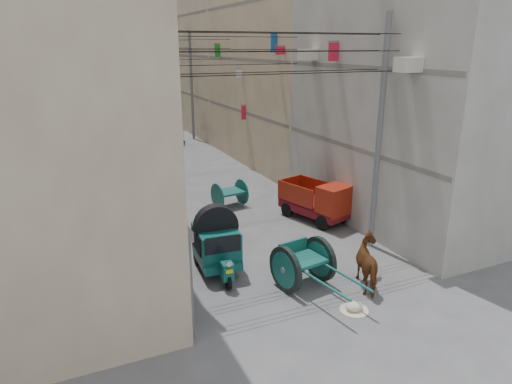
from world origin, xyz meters
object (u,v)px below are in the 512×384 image
horse (371,264)px  distant_car_grey (173,137)px  second_cart (230,193)px  distant_car_white (128,147)px  feed_sack (354,306)px  distant_car_green (133,116)px  auto_rickshaw (216,242)px  mini_truck (321,203)px  tonga_cart (303,263)px

horse → distant_car_grey: size_ratio=0.48×
second_cart → distant_car_white: (-2.51, 11.94, 0.01)m
feed_sack → distant_car_grey: bearing=87.6°
distant_car_white → distant_car_green: (2.72, 13.76, 0.00)m
distant_car_grey → second_cart: bearing=-74.6°
second_cart → distant_car_white: size_ratio=0.40×
auto_rickshaw → distant_car_white: 17.59m
horse → distant_car_white: size_ratio=0.48×
distant_car_grey → auto_rickshaw: bearing=-80.9°
auto_rickshaw → horse: 4.81m
second_cart → horse: 8.60m
mini_truck → feed_sack: 6.67m
second_cart → distant_car_grey: (1.01, 14.10, -0.01)m
mini_truck → distant_car_grey: size_ratio=0.88×
auto_rickshaw → distant_car_grey: bearing=84.3°
mini_truck → distant_car_white: bearing=92.6°
second_cart → horse: (1.23, -8.51, 0.13)m
auto_rickshaw → feed_sack: 4.68m
horse → distant_car_white: (-3.74, 20.45, -0.12)m
distant_car_grey → feed_sack: bearing=-72.9°
horse → distant_car_grey: (-0.22, 22.61, -0.14)m
tonga_cart → horse: 2.02m
feed_sack → distant_car_white: 21.50m
feed_sack → horse: size_ratio=0.28×
horse → distant_car_white: bearing=-60.3°
auto_rickshaw → feed_sack: (2.65, -3.75, -0.89)m
feed_sack → distant_car_grey: 23.53m
tonga_cart → distant_car_white: (-1.93, 19.54, -0.11)m
horse → feed_sack: bearing=55.9°
feed_sack → second_cart: bearing=90.2°
second_cart → distant_car_grey: 14.14m
mini_truck → feed_sack: size_ratio=6.63×
auto_rickshaw → feed_sack: bearing=-50.0°
tonga_cart → feed_sack: bearing=-80.5°
mini_truck → distant_car_green: bearing=78.7°
distant_car_green → auto_rickshaw: bearing=81.0°
second_cart → distant_car_green: distant_car_green is taller
second_cart → distant_car_grey: bearing=77.5°
auto_rickshaw → distant_car_white: (0.11, 17.59, -0.38)m
tonga_cart → distant_car_green: bearing=79.5°
auto_rickshaw → distant_car_grey: (3.63, 19.75, -0.40)m
horse → distant_car_grey: bearing=-70.1°
distant_car_white → distant_car_grey: bearing=-133.8°
feed_sack → distant_car_green: 35.11m
distant_car_white → second_cart: bearing=116.6°
distant_car_green → mini_truck: bearing=91.1°
feed_sack → distant_car_white: size_ratio=0.13×
auto_rickshaw → distant_car_green: (2.83, 31.35, -0.38)m
distant_car_grey → distant_car_green: (-0.80, 11.60, 0.02)m
tonga_cart → feed_sack: tonga_cart is taller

